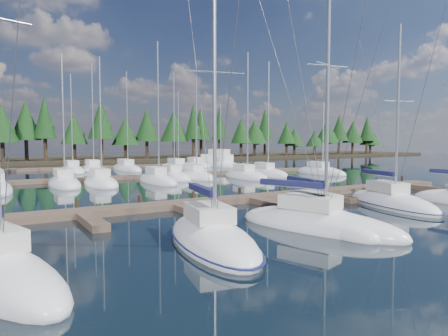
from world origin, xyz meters
TOP-DOWN VIEW (x-y plane):
  - ground at (0.00, 30.00)m, footprint 260.00×260.00m
  - far_shore at (0.00, 90.00)m, footprint 220.00×30.00m
  - main_dock at (0.00, 17.36)m, footprint 44.00×6.13m
  - back_docks at (0.00, 49.58)m, footprint 50.00×21.80m
  - front_sailboat_1 at (-8.47, 8.30)m, footprint 4.72×9.29m
  - front_sailboat_2 at (-2.41, 8.16)m, footprint 5.31×9.59m
  - front_sailboat_3 at (-1.49, 8.87)m, footprint 4.28×9.17m
  - front_sailboat_4 at (6.95, 10.74)m, footprint 5.19×9.47m
  - back_sailboat_rows at (0.17, 44.56)m, footprint 46.66×31.65m
  - motor_yacht_right at (18.79, 55.14)m, footprint 6.58×10.62m
  - tree_line at (-1.25, 80.19)m, footprint 185.37×11.26m

SIDE VIEW (x-z plane):
  - ground at x=0.00m, z-range 0.00..0.00m
  - back_docks at x=0.00m, z-range 0.00..0.40m
  - main_dock at x=0.00m, z-range -0.25..0.65m
  - back_sailboat_rows at x=0.17m, z-range -8.06..8.59m
  - front_sailboat_1 at x=-8.47m, z-range -6.39..6.94m
  - front_sailboat_4 at x=6.95m, z-range -6.20..6.75m
  - front_sailboat_2 at x=-2.41m, z-range -7.15..7.74m
  - front_sailboat_3 at x=-1.49m, z-range -7.29..7.89m
  - far_shore at x=0.00m, z-range 0.00..0.60m
  - motor_yacht_right at x=18.79m, z-range -1.98..3.07m
  - tree_line at x=-1.25m, z-range 0.87..13.91m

